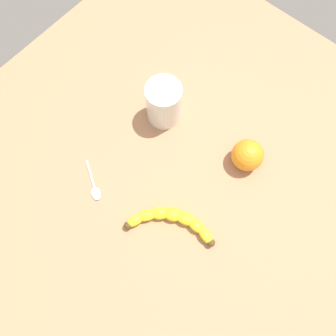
% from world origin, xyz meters
% --- Properties ---
extents(wooden_tabletop, '(1.20, 1.20, 0.03)m').
position_xyz_m(wooden_tabletop, '(0.00, 0.00, 0.01)').
color(wooden_tabletop, '#AE7A57').
rests_on(wooden_tabletop, ground).
extents(banana, '(0.13, 0.20, 0.04)m').
position_xyz_m(banana, '(-0.13, -0.07, 0.05)').
color(banana, yellow).
rests_on(banana, wooden_tabletop).
extents(smoothie_glass, '(0.09, 0.09, 0.13)m').
position_xyz_m(smoothie_glass, '(0.08, 0.14, 0.09)').
color(smoothie_glass, silver).
rests_on(smoothie_glass, wooden_tabletop).
extents(orange_fruit, '(0.08, 0.08, 0.08)m').
position_xyz_m(orange_fruit, '(0.12, -0.11, 0.07)').
color(orange_fruit, orange).
rests_on(orange_fruit, wooden_tabletop).
extents(teaspoon, '(0.07, 0.10, 0.01)m').
position_xyz_m(teaspoon, '(-0.20, 0.12, 0.03)').
color(teaspoon, silver).
rests_on(teaspoon, wooden_tabletop).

